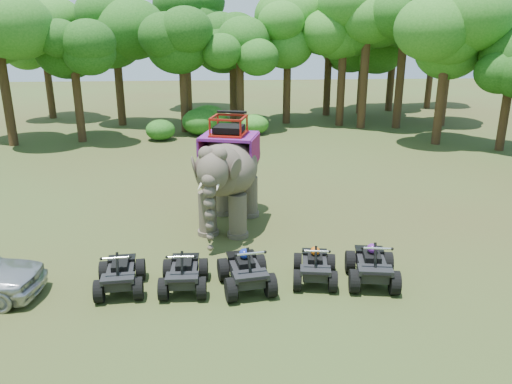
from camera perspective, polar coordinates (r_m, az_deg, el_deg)
ground at (r=15.71m, az=0.33°, el=-7.98°), size 110.00×110.00×0.00m
elephant at (r=17.88m, az=-3.11°, el=2.40°), size 3.35×5.28×4.11m
atv_0 at (r=14.38m, az=-15.31°, el=-8.47°), size 1.40×1.83×1.28m
atv_1 at (r=14.09m, az=-8.26°, el=-8.55°), size 1.30×1.76×1.28m
atv_2 at (r=13.96m, az=-1.16°, el=-8.39°), size 1.63×2.04×1.37m
atv_3 at (r=14.44m, az=6.76°, el=-7.89°), size 1.46×1.84×1.23m
atv_4 at (r=14.62m, az=13.15°, el=-7.60°), size 1.63×2.05×1.38m
tree_0 at (r=38.03m, az=-2.65°, el=13.83°), size 5.51×5.51×7.88m
tree_1 at (r=37.66m, az=3.60°, el=14.42°), size 6.11×6.11×8.72m
tree_2 at (r=37.18m, az=9.84°, el=14.32°), size 6.27×6.27×8.95m
tree_3 at (r=37.12m, az=16.31°, el=14.09°), size 6.47×6.47×9.25m
tree_4 at (r=32.59m, az=20.60°, el=12.20°), size 5.72×5.72×8.18m
tree_5 at (r=32.42m, az=26.82°, el=9.94°), size 4.59×4.59×6.55m
tree_30 at (r=33.71m, az=-26.92°, el=11.77°), size 5.88×5.88×8.40m
tree_31 at (r=33.22m, az=-19.84°, el=11.41°), size 4.94×4.94×7.06m
tree_32 at (r=38.11m, az=-15.57°, el=14.23°), size 6.45×6.45×9.22m
tree_33 at (r=34.77m, az=-8.34°, el=13.04°), size 5.35×5.35×7.65m
tree_34 at (r=39.20m, az=20.95°, el=12.52°), size 5.24×5.24×7.48m
tree_35 at (r=41.56m, az=8.28°, el=14.73°), size 6.19×6.19×8.84m
tree_36 at (r=44.88m, az=15.41°, el=15.25°), size 6.97×6.97×9.96m
tree_37 at (r=47.33m, az=19.41°, el=13.72°), size 5.47×5.47×7.82m
tree_38 at (r=35.06m, az=-1.82°, el=12.94°), size 5.08×5.08×7.25m
tree_39 at (r=42.94m, az=12.03°, el=13.91°), size 5.43×5.43×7.76m
tree_40 at (r=44.01m, az=-7.93°, el=15.47°), size 6.76×6.76×9.65m
tree_41 at (r=36.47m, az=12.36°, el=14.61°), size 6.72×6.72×9.61m
tree_42 at (r=48.00m, az=20.69°, el=13.72°), size 5.57×5.57×7.96m
tree_43 at (r=42.95m, az=-22.81°, el=13.10°), size 5.62×5.62×8.03m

